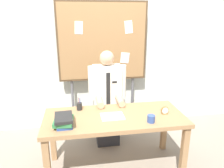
# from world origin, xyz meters

# --- Properties ---
(ground_plane) EXTENTS (12.00, 12.00, 0.00)m
(ground_plane) POSITION_xyz_m (0.00, 0.00, 0.00)
(ground_plane) COLOR gray
(back_wall) EXTENTS (6.40, 0.08, 2.70)m
(back_wall) POSITION_xyz_m (0.00, 1.31, 1.35)
(back_wall) COLOR silver
(back_wall) RESTS_ON ground_plane
(desk) EXTENTS (1.71, 0.74, 0.74)m
(desk) POSITION_xyz_m (0.00, 0.00, 0.65)
(desk) COLOR #9E754C
(desk) RESTS_ON ground_plane
(person) EXTENTS (0.55, 0.56, 1.45)m
(person) POSITION_xyz_m (0.00, 0.62, 0.67)
(person) COLOR #2D2D33
(person) RESTS_ON ground_plane
(bulletin_board) EXTENTS (1.43, 0.09, 2.14)m
(bulletin_board) POSITION_xyz_m (0.00, 1.10, 1.49)
(bulletin_board) COLOR #4C3823
(bulletin_board) RESTS_ON ground_plane
(book_stack) EXTENTS (0.23, 0.30, 0.11)m
(book_stack) POSITION_xyz_m (-0.60, -0.15, 0.81)
(book_stack) COLOR #2D4C99
(book_stack) RESTS_ON desk
(open_notebook) EXTENTS (0.28, 0.22, 0.01)m
(open_notebook) POSITION_xyz_m (-0.03, -0.02, 0.75)
(open_notebook) COLOR #F4EFCC
(open_notebook) RESTS_ON desk
(desk_clock) EXTENTS (0.10, 0.04, 0.10)m
(desk_clock) POSITION_xyz_m (0.63, -0.05, 0.79)
(desk_clock) COLOR olive
(desk_clock) RESTS_ON desk
(coffee_mug) EXTENTS (0.09, 0.09, 0.09)m
(coffee_mug) POSITION_xyz_m (0.38, -0.23, 0.79)
(coffee_mug) COLOR #334C8C
(coffee_mug) RESTS_ON desk
(pen_holder) EXTENTS (0.07, 0.07, 0.16)m
(pen_holder) POSITION_xyz_m (-0.42, 0.25, 0.79)
(pen_holder) COLOR #262626
(pen_holder) RESTS_ON desk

